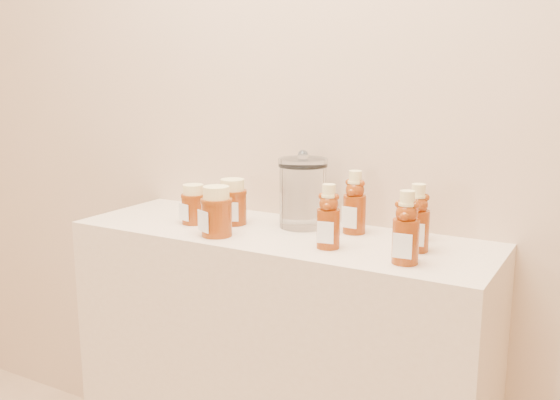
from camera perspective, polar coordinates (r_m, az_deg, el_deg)
The scene contains 11 objects.
wall_back at distance 1.87m, azimuth 3.00°, elevation 11.92°, with size 3.50×0.02×2.70m, color tan.
display_table at distance 1.91m, azimuth -0.10°, elevation -16.15°, with size 1.20×0.40×0.90m, color beige.
bear_bottle_back_left at distance 1.73m, azimuth 6.85°, elevation 0.18°, with size 0.07×0.07×0.20m, color #6A2508, non-canonical shape.
bear_bottle_back_mid at distance 1.69m, azimuth 12.42°, elevation -1.00°, with size 0.05×0.05×0.16m, color #6A2508, non-canonical shape.
bear_bottle_back_right at distance 1.58m, azimuth 12.46°, elevation -1.20°, with size 0.07×0.07×0.19m, color #6A2508, non-canonical shape.
bear_bottle_front_left at distance 1.58m, azimuth 4.46°, elevation -1.12°, with size 0.06×0.06×0.19m, color #6A2508, non-canonical shape.
bear_bottle_front_right at distance 1.47m, azimuth 11.48°, elevation -2.04°, with size 0.07×0.07×0.20m, color #6A2508, non-canonical shape.
honey_jar_left at distance 1.85m, azimuth -7.90°, elevation -0.37°, with size 0.07×0.07×0.12m, color #6A2508, non-canonical shape.
honey_jar_back at distance 1.83m, azimuth -4.35°, elevation -0.15°, with size 0.09×0.09×0.13m, color #6A2508, non-canonical shape.
honey_jar_front at distance 1.70m, azimuth -5.82°, elevation -1.03°, with size 0.09×0.09×0.14m, color #6A2508, non-canonical shape.
glass_canister at distance 1.78m, azimuth 2.09°, elevation 0.92°, with size 0.14×0.14×0.22m, color white, non-canonical shape.
Camera 1 is at (0.84, 0.08, 1.34)m, focal length 40.00 mm.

